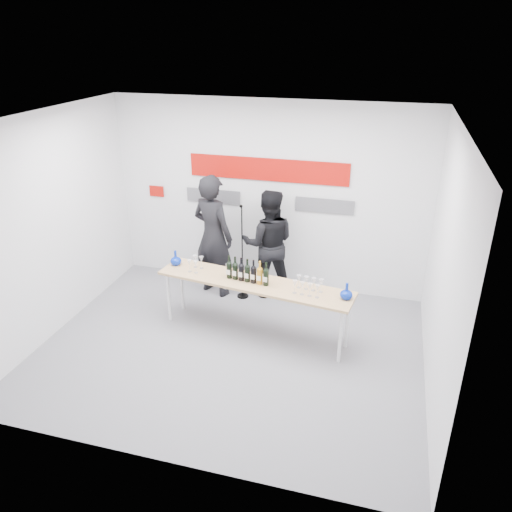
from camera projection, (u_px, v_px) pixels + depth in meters
The scene contains 12 objects.
ground at pixel (230, 348), 6.70m from camera, with size 5.00×5.00×0.00m, color slate.
back_wall at pixel (268, 197), 7.82m from camera, with size 5.00×0.04×3.00m, color silver.
signage at pixel (264, 178), 7.68m from camera, with size 3.38×0.02×0.79m.
tasting_table at pixel (254, 286), 6.72m from camera, with size 2.76×0.91×0.81m.
wine_bottles at pixel (247, 270), 6.64m from camera, with size 0.62×0.16×0.33m.
decanter_left at pixel (176, 258), 7.14m from camera, with size 0.16×0.16×0.21m, color #08259A, non-canonical shape.
decanter_right at pixel (347, 291), 6.24m from camera, with size 0.16×0.16×0.21m, color #08259A, non-canonical shape.
glasses_left at pixel (196, 264), 6.99m from camera, with size 0.19×0.24×0.18m.
glasses_right at pixel (308, 286), 6.39m from camera, with size 0.38×0.26×0.18m.
presenter_left at pixel (213, 236), 7.75m from camera, with size 0.71×0.47×1.95m, color black.
presenter_right at pixel (268, 244), 7.75m from camera, with size 0.84×0.66×1.73m, color black.
mic_stand at pixel (242, 270), 7.79m from camera, with size 0.18×0.18×1.56m.
Camera 1 is at (1.82, -5.28, 3.92)m, focal length 35.00 mm.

